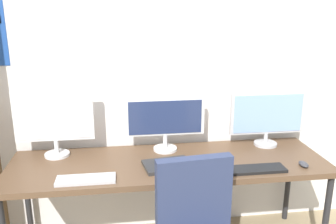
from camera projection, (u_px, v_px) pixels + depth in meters
name	position (u px, v px, depth m)	size (l,w,h in m)	color
wall_back	(161.00, 73.00, 2.78)	(4.65, 0.11, 2.60)	silver
desk	(169.00, 168.00, 2.55)	(2.25, 0.68, 0.74)	brown
monitor_left	(54.00, 119.00, 2.56)	(0.56, 0.18, 0.49)	silver
monitor_center	(165.00, 120.00, 2.67)	(0.60, 0.18, 0.41)	silver
monitor_right	(267.00, 116.00, 2.77)	(0.59, 0.18, 0.43)	silver
keyboard_left	(86.00, 179.00, 2.24)	(0.37, 0.13, 0.02)	silver
keyboard_right	(256.00, 169.00, 2.39)	(0.39, 0.13, 0.02)	black
mouse_left_side	(304.00, 164.00, 2.45)	(0.06, 0.10, 0.03)	#38383D
mouse_right_side	(198.00, 168.00, 2.40)	(0.06, 0.10, 0.03)	#38383D
laptop_closed	(167.00, 165.00, 2.44)	(0.32, 0.22, 0.02)	#2D2D2D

